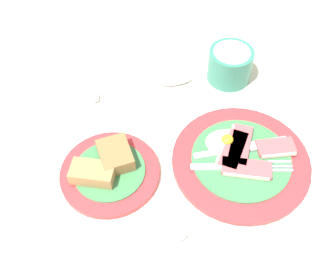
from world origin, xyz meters
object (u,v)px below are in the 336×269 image
at_px(sugar_cup, 230,64).
at_px(fork_on_cloth, 327,229).
at_px(bread_plate, 109,170).
at_px(teaspoon_near_cup, 151,243).
at_px(teaspoon_stray, 164,83).
at_px(breakfast_plate, 241,159).
at_px(teaspoon_by_saucer, 96,100).

xyz_separation_m(sugar_cup, fork_on_cloth, (0.05, -0.38, -0.04)).
xyz_separation_m(bread_plate, teaspoon_near_cup, (0.05, -0.15, -0.01)).
bearing_deg(teaspoon_stray, bread_plate, -126.52).
distance_m(breakfast_plate, fork_on_cloth, 0.19).
distance_m(bread_plate, teaspoon_stray, 0.25).
relative_size(breakfast_plate, teaspoon_stray, 1.34).
xyz_separation_m(breakfast_plate, teaspoon_near_cup, (-0.20, -0.12, -0.00)).
relative_size(breakfast_plate, bread_plate, 1.42).
bearing_deg(breakfast_plate, fork_on_cloth, -59.35).
height_order(teaspoon_near_cup, teaspoon_stray, same).
bearing_deg(teaspoon_near_cup, sugar_cup, 51.79).
bearing_deg(fork_on_cloth, bread_plate, 50.92).
relative_size(teaspoon_near_cup, fork_on_cloth, 1.05).
relative_size(teaspoon_by_saucer, teaspoon_stray, 0.96).
relative_size(breakfast_plate, teaspoon_near_cup, 1.33).
xyz_separation_m(teaspoon_near_cup, fork_on_cloth, (0.29, -0.04, -0.00)).
distance_m(breakfast_plate, teaspoon_near_cup, 0.23).
bearing_deg(fork_on_cloth, teaspoon_stray, 15.99).
bearing_deg(sugar_cup, fork_on_cloth, -83.08).
relative_size(teaspoon_near_cup, teaspoon_stray, 1.00).
height_order(breakfast_plate, fork_on_cloth, breakfast_plate).
relative_size(teaspoon_by_saucer, teaspoon_near_cup, 0.96).
xyz_separation_m(breakfast_plate, fork_on_cloth, (0.10, -0.16, -0.01)).
bearing_deg(teaspoon_near_cup, teaspoon_stray, 71.38).
xyz_separation_m(breakfast_plate, sugar_cup, (0.05, 0.22, 0.03)).
distance_m(bread_plate, teaspoon_by_saucer, 0.19).
bearing_deg(teaspoon_near_cup, bread_plate, 105.16).
height_order(sugar_cup, teaspoon_by_saucer, sugar_cup).
relative_size(sugar_cup, teaspoon_near_cup, 0.49).
relative_size(sugar_cup, teaspoon_by_saucer, 0.51).
bearing_deg(breakfast_plate, teaspoon_near_cup, -148.00).
bearing_deg(sugar_cup, bread_plate, -146.34).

